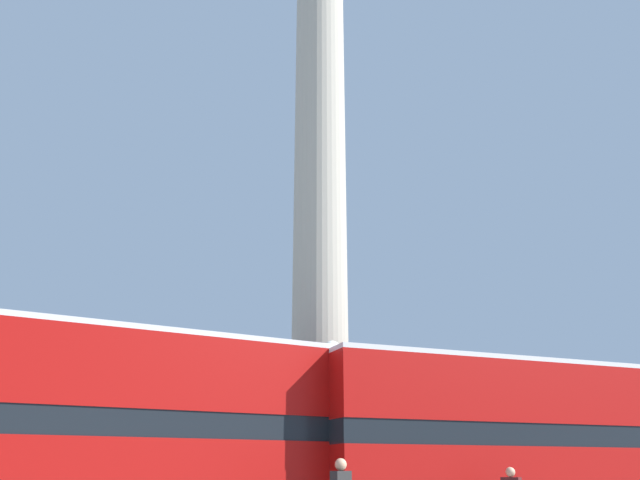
{
  "coord_description": "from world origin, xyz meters",
  "views": [
    {
      "loc": [
        -9.88,
        -19.69,
        1.55
      ],
      "look_at": [
        0.0,
        0.0,
        9.68
      ],
      "focal_mm": 35.0,
      "sensor_mm": 36.0,
      "label": 1
    }
  ],
  "objects": [
    {
      "name": "bus_b",
      "position": [
        -8.05,
        -5.32,
        2.44
      ],
      "size": [
        10.7,
        3.15,
        4.42
      ],
      "rotation": [
        0.0,
        0.0,
        0.04
      ],
      "color": "#A80F0C",
      "rests_on": "ground_plane"
    },
    {
      "name": "bus_a",
      "position": [
        2.41,
        -6.51,
        2.38
      ],
      "size": [
        10.91,
        3.61,
        4.3
      ],
      "rotation": [
        0.0,
        0.0,
        -0.1
      ],
      "color": "#A80F0C",
      "rests_on": "ground_plane"
    },
    {
      "name": "monument_column",
      "position": [
        0.0,
        0.0,
        8.82
      ],
      "size": [
        5.79,
        5.79,
        24.45
      ],
      "color": "#ADA593",
      "rests_on": "ground_plane"
    },
    {
      "name": "street_lamp",
      "position": [
        -1.4,
        -3.57,
        3.27
      ],
      "size": [
        0.51,
        0.51,
        5.11
      ],
      "color": "black",
      "rests_on": "ground_plane"
    }
  ]
}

